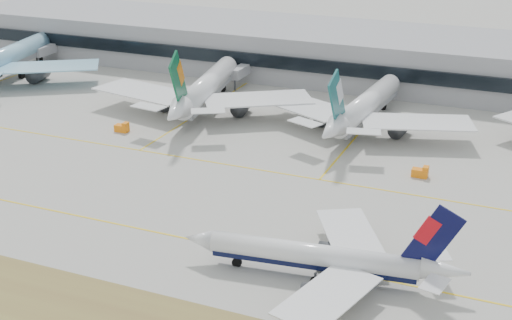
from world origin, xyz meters
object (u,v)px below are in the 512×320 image
at_px(widebody_korean, 6,59).
at_px(widebody_eva, 205,90).
at_px(terminal, 346,53).
at_px(taxiing_airliner, 323,258).
at_px(widebody_cathay, 364,108).

relative_size(widebody_korean, widebody_eva, 1.06).
bearing_deg(widebody_eva, terminal, -37.22).
bearing_deg(taxiing_airliner, widebody_korean, -37.55).
bearing_deg(terminal, widebody_korean, -155.39).
bearing_deg(taxiing_airliner, widebody_eva, -58.38).
relative_size(taxiing_airliner, widebody_korean, 0.71).
bearing_deg(widebody_cathay, taxiing_airliner, -166.16).
bearing_deg(terminal, taxiing_airliner, -75.37).
distance_m(widebody_cathay, terminal, 52.12).
height_order(widebody_eva, widebody_cathay, widebody_eva).
relative_size(taxiing_airliner, terminal, 0.17).
height_order(taxiing_airliner, widebody_eva, widebody_eva).
height_order(widebody_korean, widebody_cathay, widebody_korean).
xyz_separation_m(widebody_eva, terminal, (25.78, 50.75, 1.51)).
xyz_separation_m(taxiing_airliner, widebody_eva, (-57.94, 72.47, 2.18)).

